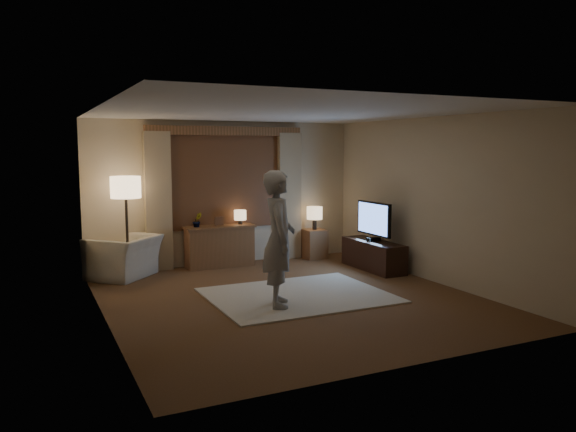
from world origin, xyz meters
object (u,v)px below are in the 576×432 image
sideboard (220,247)px  armchair (124,257)px  person (279,239)px  side_table (314,244)px  tv_stand (373,255)px

sideboard → armchair: (-1.69, -0.15, -0.01)m
person → sideboard: bearing=18.0°
sideboard → side_table: bearing=-1.5°
armchair → person: size_ratio=0.58×
side_table → tv_stand: 1.41m
armchair → tv_stand: armchair is taller
tv_stand → person: size_ratio=0.78×
sideboard → side_table: (1.90, -0.05, -0.07)m
side_table → person: bearing=-125.9°
tv_stand → side_table: bearing=109.1°
sideboard → armchair: 1.70m
sideboard → side_table: sideboard is taller
tv_stand → person: bearing=-149.7°
person → side_table: bearing=-15.7°
armchair → side_table: (3.59, 0.10, -0.06)m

